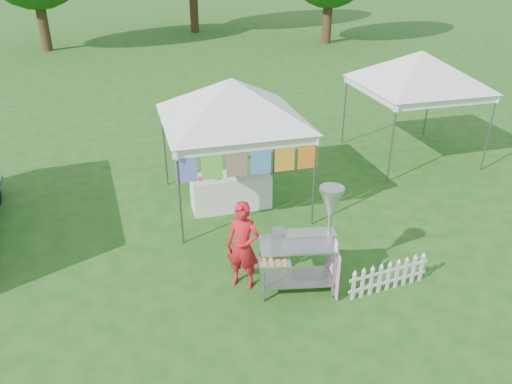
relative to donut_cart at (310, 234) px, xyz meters
name	(u,v)px	position (x,y,z in m)	size (l,w,h in m)	color
ground	(279,292)	(-0.51, 0.06, -1.18)	(120.00, 120.00, 0.00)	#204D16
canopy_main	(232,79)	(-0.51, 3.55, 1.80)	(4.24, 4.24, 3.45)	#59595E
canopy_right	(422,51)	(4.99, 5.06, 1.81)	(4.24, 4.24, 3.45)	#59595E
donut_cart	(310,234)	(0.00, 0.00, 0.00)	(1.58, 0.98, 2.01)	gray
vendor	(243,246)	(-1.07, 0.46, -0.35)	(0.61, 0.40, 1.67)	red
picket_fence	(388,277)	(1.38, -0.38, -0.89)	(1.61, 0.22, 0.56)	silver
display_table	(231,191)	(-0.63, 3.40, -0.78)	(1.80, 0.70, 0.81)	white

